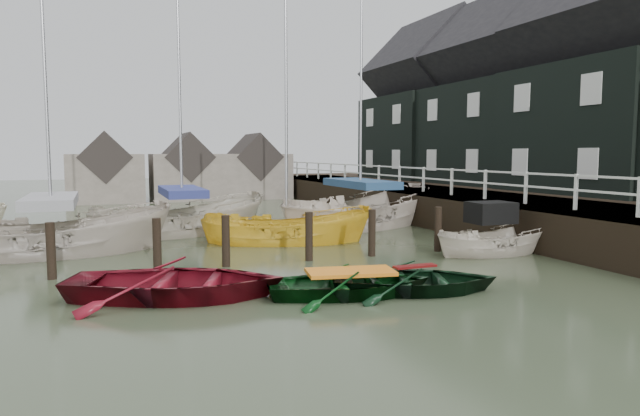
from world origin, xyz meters
name	(u,v)px	position (x,y,z in m)	size (l,w,h in m)	color
ground	(305,287)	(0.00, 0.00, 0.00)	(120.00, 120.00, 0.00)	#313924
pier	(428,205)	(9.48, 10.00, 0.71)	(3.04, 32.00, 2.70)	black
land_strip	(525,216)	(15.00, 10.00, 0.00)	(14.00, 38.00, 1.50)	black
quay_houses	(550,96)	(14.99, 8.66, 5.68)	(6.52, 28.14, 10.01)	black
mooring_pilings	(229,248)	(-1.11, 3.00, 0.50)	(13.72, 0.22, 1.80)	black
far_sheds	(184,171)	(0.83, 26.00, 1.86)	(14.00, 4.08, 4.39)	#665B51
rowboat_red	(177,298)	(-2.88, 0.07, 0.00)	(3.27, 4.58, 0.95)	maroon
rowboat_green	(350,295)	(0.69, -1.04, 0.00)	(2.61, 3.65, 0.76)	black
rowboat_dkgreen	(415,291)	(2.16, -1.27, 0.00)	(2.64, 3.70, 0.77)	black
motorboat	(494,251)	(6.80, 1.93, 0.11)	(3.96, 1.60, 2.34)	beige
sailboat_a	(53,252)	(-5.74, 6.79, 0.06)	(7.26, 3.07, 12.05)	#BAAD9F
sailboat_b	(183,232)	(-1.44, 9.85, 0.06)	(7.48, 4.41, 12.31)	#BCB2A0
sailboat_c	(287,242)	(1.63, 6.44, 0.01)	(6.28, 3.95, 10.52)	gold
sailboat_d	(360,226)	(5.72, 9.18, 0.06)	(8.53, 5.45, 12.92)	beige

